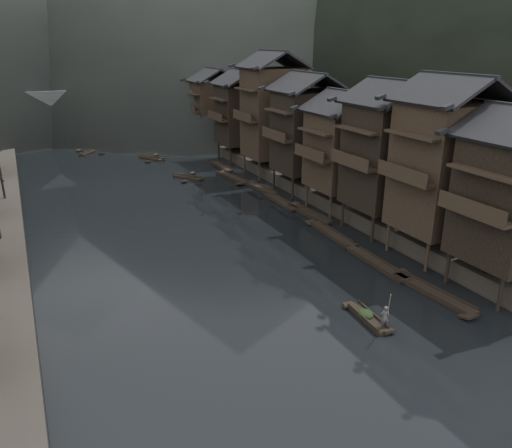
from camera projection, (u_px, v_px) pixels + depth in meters
water at (250, 289)px, 37.81m from camera, size 300.00×300.00×0.00m
right_bank at (337, 144)px, 85.48m from camera, size 40.00×200.00×1.80m
stilt_houses at (316, 120)px, 57.68m from camera, size 9.00×67.60×16.68m
moored_sampans at (294, 210)px, 54.65m from camera, size 3.43×50.34×0.47m
midriver_boats at (133, 151)px, 83.55m from camera, size 13.44×47.34×0.44m
stone_bridge at (94, 109)px, 96.94m from camera, size 40.00×6.00×9.00m
hero_sampan at (367, 318)px, 33.54m from camera, size 1.27×4.46×0.43m
cargo_heap at (366, 309)px, 33.52m from camera, size 0.97×1.27×0.58m
boatman at (385, 314)px, 31.93m from camera, size 0.70×0.58×1.64m
bamboo_pole at (392, 275)px, 31.05m from camera, size 1.51×1.85×3.89m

